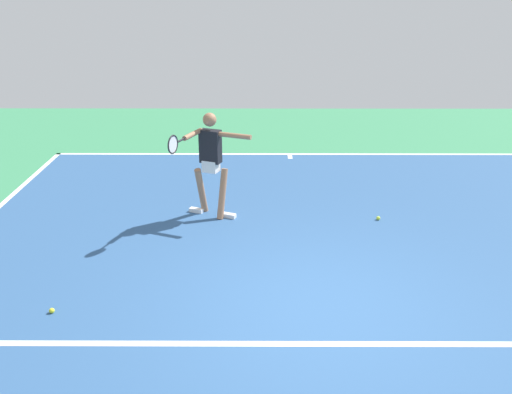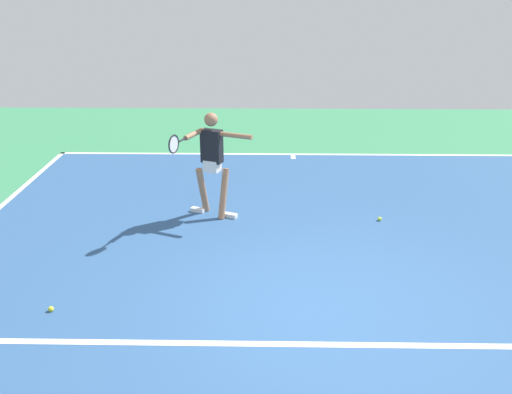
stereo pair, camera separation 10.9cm
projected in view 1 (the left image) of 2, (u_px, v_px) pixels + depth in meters
ground_plane at (316, 308)px, 7.03m from camera, size 22.60×22.60×0.00m
court_surface at (317, 308)px, 7.03m from camera, size 10.74×13.08×0.00m
court_line_baseline_near at (290, 154)px, 13.08m from camera, size 10.74×0.10×0.01m
court_line_service at (323, 344)px, 6.34m from camera, size 8.06×0.10×0.01m
court_line_centre_mark at (290, 157)px, 12.89m from camera, size 0.10×0.30×0.01m
tennis_player at (210, 158)px, 9.36m from camera, size 1.24×1.16×1.79m
tennis_ball_by_sideline at (52, 311)px, 6.92m from camera, size 0.07×0.07×0.07m
tennis_ball_centre_court at (378, 218)px, 9.55m from camera, size 0.07×0.07×0.07m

